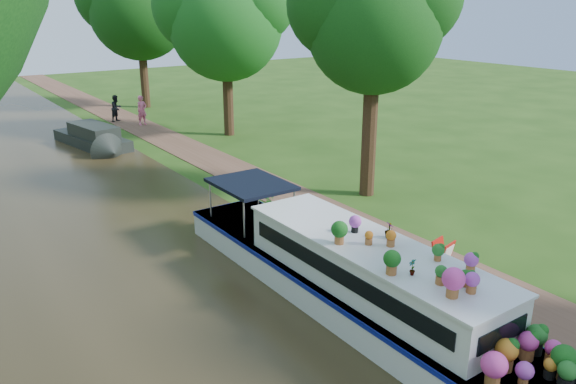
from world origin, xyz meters
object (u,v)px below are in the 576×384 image
Objects in this scene: second_boat at (94,138)px; pedestrian_pink at (142,110)px; plant_boat at (369,285)px; pedestrian_dark at (117,108)px; sandwich_board at (443,259)px.

second_boat is 5.56m from pedestrian_pink.
plant_boat is 25.94m from pedestrian_dark.
plant_boat reaches higher than sandwich_board.
plant_boat is 24.17m from pedestrian_pink.
pedestrian_pink is at bearing 75.95° from sandwich_board.
pedestrian_dark reaches higher than second_boat.
sandwich_board is at bearing -89.79° from second_boat.
pedestrian_pink reaches higher than second_boat.
pedestrian_dark is at bearing 103.96° from pedestrian_pink.
pedestrian_pink is at bearing -94.57° from pedestrian_dark.
sandwich_board is 23.39m from pedestrian_pink.
second_boat is 6.67× the size of sandwich_board.
pedestrian_pink is at bearing 81.06° from plant_boat.
second_boat is at bearing -148.64° from pedestrian_dark.
plant_boat reaches higher than second_boat.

